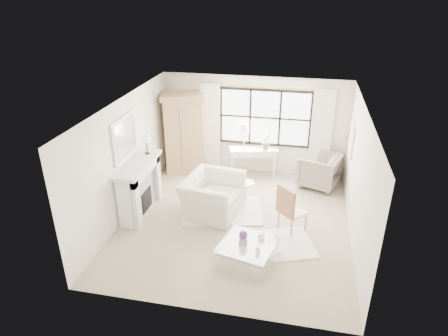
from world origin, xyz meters
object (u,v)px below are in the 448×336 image
at_px(console_table, 253,162).
at_px(club_armchair, 212,195).
at_px(coffee_table, 247,252).
at_px(armoire, 184,133).

distance_m(console_table, club_armchair, 2.25).
bearing_deg(club_armchair, coffee_table, -136.66).
xyz_separation_m(armoire, coffee_table, (2.34, -3.61, -0.96)).
height_order(console_table, club_armchair, club_armchair).
distance_m(armoire, console_table, 2.07).
xyz_separation_m(club_armchair, coffee_table, (1.07, -1.59, -0.26)).
bearing_deg(coffee_table, armoire, 136.74).
relative_size(armoire, console_table, 1.64).
bearing_deg(console_table, club_armchair, -120.56).
height_order(armoire, club_armchair, armoire).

